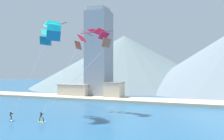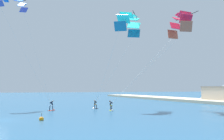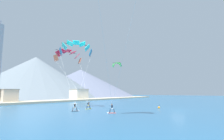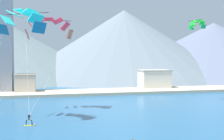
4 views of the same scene
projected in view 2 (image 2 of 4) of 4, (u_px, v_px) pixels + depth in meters
kitesurfer_near_lead at (52, 107)px, 51.80m from camera, size 1.49×1.53×1.77m
kitesurfer_near_trail at (111, 108)px, 51.35m from camera, size 1.78×0.66×1.76m
kitesurfer_mid_center at (95, 106)px, 55.93m from camera, size 1.55×1.47×1.67m
parafoil_kite_near_lead at (14, 3)px, 57.19m from camera, size 9.50×8.66×19.16m
parafoil_kite_near_trail at (180, 22)px, 53.36m from camera, size 8.46×13.19×15.16m
parafoil_kite_mid_center at (129, 22)px, 54.58m from camera, size 8.14×8.05×15.51m
race_marker_buoy at (41, 119)px, 36.38m from camera, size 0.56×0.56×1.02m
shore_building_harbour_front at (220, 94)px, 78.34m from camera, size 10.35×4.21×4.14m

